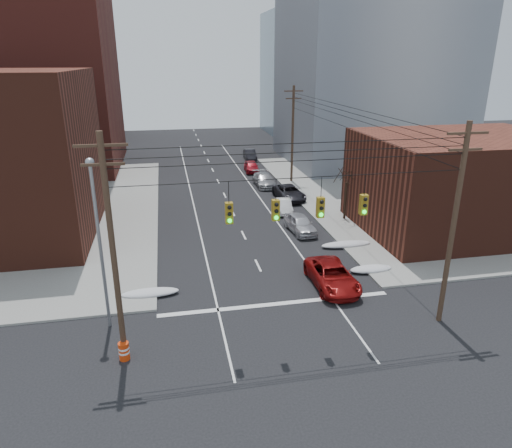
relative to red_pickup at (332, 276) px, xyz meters
name	(u,v)px	position (x,y,z in m)	size (l,w,h in m)	color
ground	(309,373)	(-4.01, -8.00, -0.74)	(160.00, 160.00, 0.00)	black
sidewalk_ne	(467,189)	(22.99, 19.00, -0.67)	(40.00, 40.00, 0.15)	gray
building_brick_tall	(8,48)	(-28.01, 40.00, 14.26)	(24.00, 20.00, 30.00)	maroon
building_brick_far	(50,104)	(-30.01, 66.00, 5.26)	(22.00, 18.00, 12.00)	#512318
building_office	(371,69)	(17.99, 36.00, 11.76)	(22.00, 20.00, 25.00)	gray
building_glass	(321,74)	(19.99, 62.00, 10.26)	(20.00, 18.00, 22.00)	gray
building_storefront	(460,184)	(13.99, 8.00, 3.26)	(16.00, 12.00, 8.00)	#512318
utility_pole_left	(113,248)	(-12.51, -5.00, 5.04)	(2.20, 0.28, 11.00)	#473323
utility_pole_right	(454,223)	(4.49, -5.00, 5.04)	(2.20, 0.28, 11.00)	#473323
utility_pole_far	(293,133)	(4.49, 26.00, 5.04)	(2.20, 0.28, 11.00)	#473323
traffic_signals	(298,207)	(-3.92, -5.03, 6.43)	(17.00, 0.42, 2.02)	black
street_light	(98,231)	(-13.51, -2.00, 4.80)	(0.44, 0.44, 9.32)	gray
bare_tree	(346,195)	(5.57, 12.00, 1.58)	(2.09, 2.20, 4.93)	black
snow_nw	(150,293)	(-11.41, 1.00, -0.53)	(3.50, 1.08, 0.42)	silver
snow_ne	(371,269)	(3.39, 1.50, -0.53)	(3.00, 1.08, 0.42)	silver
snow_east_far	(346,244)	(3.39, 6.00, -0.53)	(4.00, 1.08, 0.42)	silver
red_pickup	(332,276)	(0.00, 0.00, 0.00)	(2.46, 5.34, 1.48)	maroon
parked_car_a	(300,224)	(0.79, 9.82, 0.00)	(1.75, 4.36, 1.49)	silver
parked_car_b	(284,206)	(0.79, 15.26, -0.13)	(1.29, 3.71, 1.22)	silver
parked_car_c	(289,193)	(2.39, 19.23, -0.03)	(2.38, 5.15, 1.43)	black
parked_car_d	(264,180)	(0.92, 24.85, -0.02)	(2.02, 4.96, 1.44)	#9E9EA2
parked_car_e	(251,166)	(0.79, 31.95, -0.03)	(1.68, 4.18, 1.43)	maroon
parked_car_f	(250,155)	(1.99, 39.50, -0.02)	(1.53, 4.39, 1.45)	black
lot_car_a	(61,214)	(-19.27, 15.67, 0.20)	(1.67, 4.80, 1.58)	white
lot_car_b	(64,205)	(-19.69, 19.05, 0.02)	(2.02, 4.38, 1.22)	silver
lot_car_c	(18,238)	(-21.40, 10.53, 0.19)	(2.19, 5.39, 1.56)	black
lot_car_d	(59,198)	(-20.49, 21.12, 0.16)	(1.78, 4.43, 1.51)	#B3B3B8
construction_barrel	(124,351)	(-12.51, -5.21, -0.27)	(0.69, 0.69, 0.92)	red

